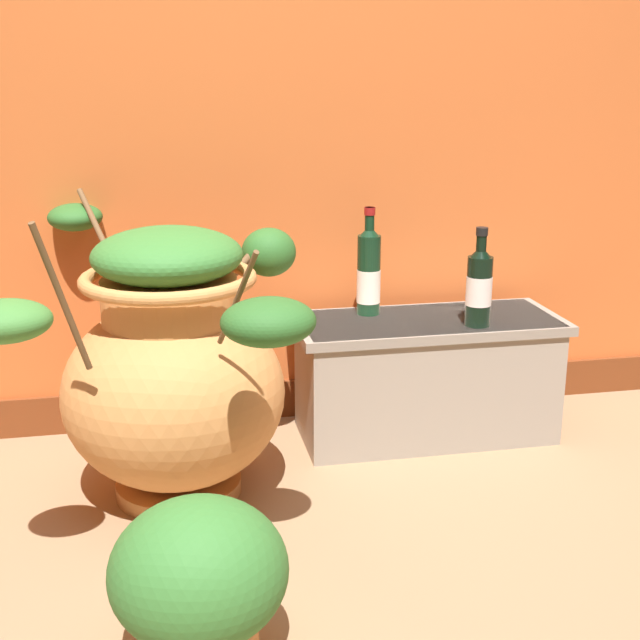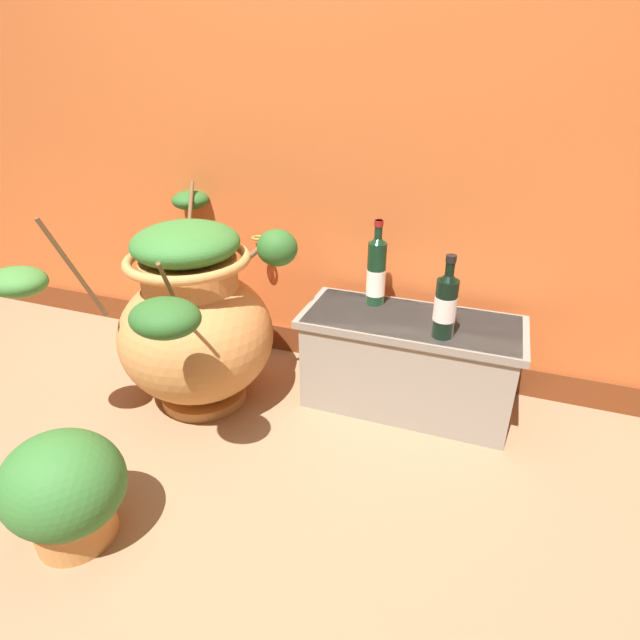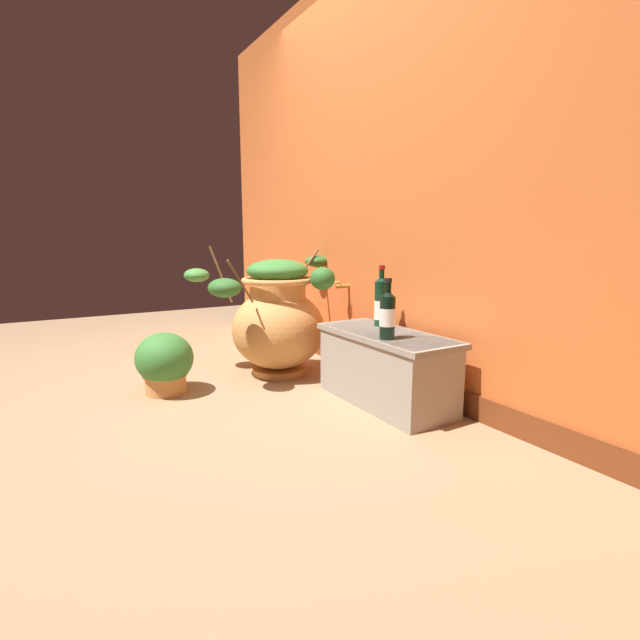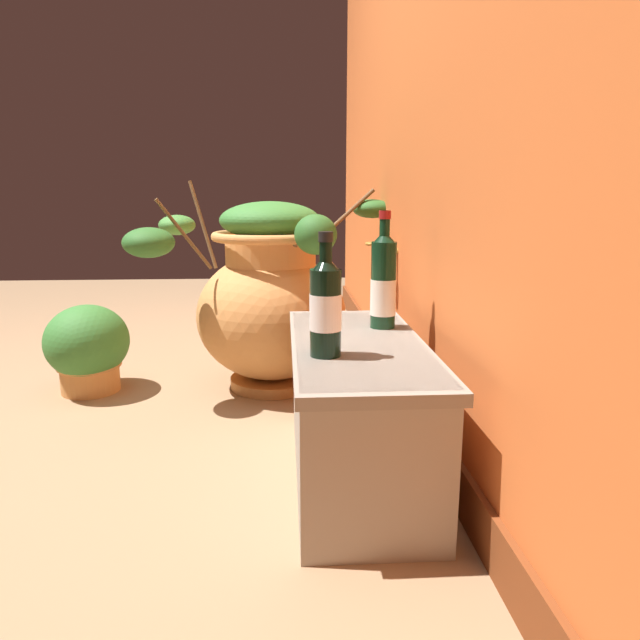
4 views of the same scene
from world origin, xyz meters
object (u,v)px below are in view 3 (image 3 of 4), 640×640
potted_shrub (165,362)px  terracotta_urn (278,318)px  wine_bottle_middle (381,301)px  wine_bottle_left (387,313)px

potted_shrub → terracotta_urn: bearing=91.4°
wine_bottle_middle → potted_shrub: wine_bottle_middle is taller
wine_bottle_left → wine_bottle_middle: 0.35m
terracotta_urn → wine_bottle_left: terracotta_urn is taller
wine_bottle_left → wine_bottle_middle: wine_bottle_middle is taller
terracotta_urn → potted_shrub: 0.76m
wine_bottle_middle → potted_shrub: size_ratio=0.97×
terracotta_urn → wine_bottle_left: 0.96m
wine_bottle_middle → terracotta_urn: bearing=-151.0°
terracotta_urn → potted_shrub: (0.02, -0.73, -0.19)m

